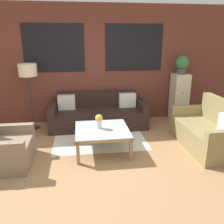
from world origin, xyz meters
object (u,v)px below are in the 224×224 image
at_px(settee_vintage, 208,132).
at_px(flower_vase, 99,120).
at_px(couch_dark, 98,115).
at_px(coffee_table, 102,132).
at_px(drawer_cabinet, 179,97).
at_px(potted_plant, 182,64).
at_px(armchair_corner, 3,149).
at_px(floor_lamp, 28,73).

xyz_separation_m(settee_vintage, flower_vase, (-2.08, 0.14, 0.28)).
bearing_deg(couch_dark, coffee_table, -91.58).
relative_size(drawer_cabinet, flower_vase, 4.45).
bearing_deg(potted_plant, coffee_table, -144.19).
height_order(armchair_corner, coffee_table, armchair_corner).
bearing_deg(armchair_corner, potted_plant, 25.42).
distance_m(settee_vintage, potted_plant, 1.97).
bearing_deg(coffee_table, flower_vase, 140.63).
xyz_separation_m(floor_lamp, flower_vase, (1.44, -1.34, -0.70)).
relative_size(couch_dark, flower_vase, 8.47).
bearing_deg(settee_vintage, coffee_table, 177.19).
bearing_deg(flower_vase, armchair_corner, -169.20).
distance_m(armchair_corner, flower_vase, 1.68).
distance_m(settee_vintage, coffee_table, 2.04).
relative_size(drawer_cabinet, potted_plant, 2.71).
bearing_deg(drawer_cabinet, armchair_corner, -154.58).
height_order(couch_dark, drawer_cabinet, drawer_cabinet).
relative_size(settee_vintage, flower_vase, 6.02).
relative_size(floor_lamp, drawer_cabinet, 1.27).
relative_size(armchair_corner, coffee_table, 0.95).
distance_m(armchair_corner, floor_lamp, 1.95).
bearing_deg(armchair_corner, flower_vase, 10.80).
distance_m(settee_vintage, drawer_cabinet, 1.66).
height_order(floor_lamp, flower_vase, floor_lamp).
bearing_deg(settee_vintage, floor_lamp, 157.17).
distance_m(coffee_table, flower_vase, 0.23).
bearing_deg(floor_lamp, potted_plant, 2.37).
height_order(armchair_corner, floor_lamp, floor_lamp).
relative_size(floor_lamp, potted_plant, 3.44).
bearing_deg(armchair_corner, couch_dark, 43.20).
relative_size(settee_vintage, drawer_cabinet, 1.35).
height_order(couch_dark, flower_vase, couch_dark).
relative_size(armchair_corner, drawer_cabinet, 0.78).
xyz_separation_m(coffee_table, floor_lamp, (-1.48, 1.38, 0.92)).
bearing_deg(armchair_corner, floor_lamp, 83.75).
bearing_deg(floor_lamp, flower_vase, -43.06).
xyz_separation_m(settee_vintage, drawer_cabinet, (0.09, 1.63, 0.28)).
height_order(floor_lamp, drawer_cabinet, floor_lamp).
relative_size(settee_vintage, floor_lamp, 1.07).
height_order(armchair_corner, drawer_cabinet, drawer_cabinet).
bearing_deg(drawer_cabinet, flower_vase, -145.50).
bearing_deg(floor_lamp, settee_vintage, -22.83).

